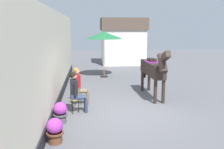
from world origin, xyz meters
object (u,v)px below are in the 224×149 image
at_px(saddled_horse_center, 153,69).
at_px(satchel_bag, 76,94).
at_px(flower_planter_middle, 60,112).
at_px(seated_visitor_far, 79,84).
at_px(flower_planter_near, 55,130).
at_px(cafe_parasol, 104,36).
at_px(seated_visitor_near, 76,90).

distance_m(saddled_horse_center, satchel_bag, 3.31).
bearing_deg(flower_planter_middle, satchel_bag, 83.35).
xyz_separation_m(saddled_horse_center, flower_planter_middle, (-3.45, -2.46, -0.82)).
bearing_deg(seated_visitor_far, flower_planter_near, -99.09).
xyz_separation_m(flower_planter_middle, cafe_parasol, (1.75, 6.85, 2.03)).
distance_m(seated_visitor_far, flower_planter_middle, 1.84).
bearing_deg(saddled_horse_center, flower_planter_middle, -144.47).
bearing_deg(flower_planter_middle, saddled_horse_center, 35.53).
bearing_deg(saddled_horse_center, cafe_parasol, 111.17).
height_order(cafe_parasol, satchel_bag, cafe_parasol).
bearing_deg(seated_visitor_far, satchel_bag, 98.60).
height_order(saddled_horse_center, flower_planter_middle, saddled_horse_center).
height_order(flower_planter_near, satchel_bag, flower_planter_near).
relative_size(seated_visitor_near, satchel_bag, 4.96).
distance_m(seated_visitor_near, saddled_horse_center, 3.43).
height_order(seated_visitor_near, saddled_horse_center, saddled_horse_center).
height_order(saddled_horse_center, satchel_bag, saddled_horse_center).
relative_size(seated_visitor_far, satchel_bag, 4.96).
bearing_deg(flower_planter_near, saddled_horse_center, 47.65).
bearing_deg(cafe_parasol, flower_planter_near, -102.04).
height_order(seated_visitor_near, flower_planter_middle, seated_visitor_near).
height_order(seated_visitor_near, seated_visitor_far, same).
bearing_deg(cafe_parasol, satchel_bag, -109.38).
bearing_deg(flower_planter_middle, flower_planter_near, -89.64).
height_order(seated_visitor_near, flower_planter_near, seated_visitor_near).
xyz_separation_m(saddled_horse_center, flower_planter_near, (-3.44, -3.77, -0.82)).
relative_size(saddled_horse_center, satchel_bag, 10.71).
bearing_deg(flower_planter_near, cafe_parasol, 77.96).
height_order(seated_visitor_far, saddled_horse_center, saddled_horse_center).
height_order(flower_planter_near, flower_planter_middle, same).
bearing_deg(seated_visitor_far, flower_planter_middle, -106.02).
height_order(flower_planter_middle, satchel_bag, flower_planter_middle).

